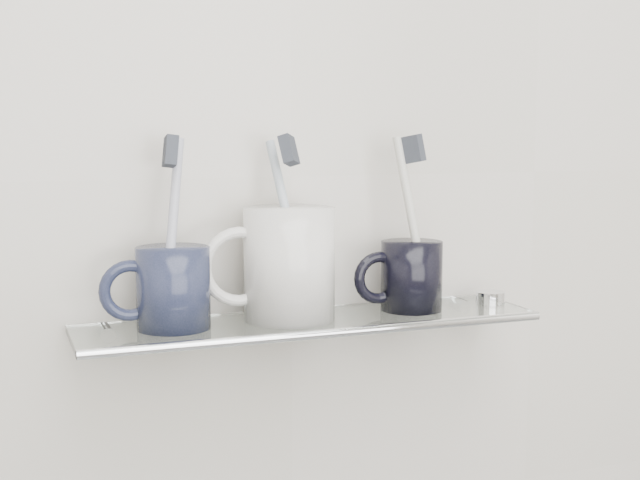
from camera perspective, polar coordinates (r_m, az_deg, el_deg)
name	(u,v)px	position (r m, az deg, el deg)	size (l,w,h in m)	color
wall_back	(291,177)	(1.00, -1.86, 4.08)	(2.50, 2.50, 0.00)	beige
shelf_glass	(310,322)	(0.96, -0.63, -5.29)	(0.50, 0.12, 0.01)	silver
shelf_rail	(329,333)	(0.91, 0.57, -6.00)	(0.01, 0.01, 0.50)	silver
bracket_left	(106,339)	(0.96, -13.51, -6.16)	(0.02, 0.02, 0.03)	silver
bracket_right	(460,310)	(1.09, 8.94, -4.45)	(0.02, 0.02, 0.03)	silver
mug_left	(173,288)	(0.92, -9.37, -3.04)	(0.08, 0.08, 0.08)	black
mug_left_handle	(130,291)	(0.91, -12.06, -3.19)	(0.06, 0.06, 0.01)	black
toothbrush_left	(172,231)	(0.91, -9.45, 0.60)	(0.01, 0.01, 0.19)	#A0A2B9
bristles_left	(170,151)	(0.91, -9.55, 5.63)	(0.01, 0.02, 0.03)	#2B2F37
mug_center	(289,264)	(0.95, -1.98, -1.53)	(0.10, 0.10, 0.12)	white
mug_center_handle	(240,267)	(0.93, -5.17, -1.70)	(0.08, 0.08, 0.01)	white
toothbrush_center	(289,226)	(0.94, -1.99, 0.91)	(0.01, 0.01, 0.19)	#A0B6C4
bristles_center	(289,150)	(0.94, -2.01, 5.77)	(0.01, 0.02, 0.03)	#2B2F37
mug_right	(411,276)	(1.01, 5.87, -2.29)	(0.07, 0.07, 0.08)	black
mug_right_handle	(379,278)	(0.99, 3.77, -2.43)	(0.06, 0.06, 0.01)	black
toothbrush_right	(412,221)	(1.00, 5.92, 1.23)	(0.01, 0.01, 0.19)	beige
bristles_right	(413,149)	(0.99, 5.98, 5.82)	(0.01, 0.02, 0.03)	#2B2F37
chrome_cap	(490,297)	(1.06, 10.85, -3.63)	(0.03, 0.03, 0.01)	silver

